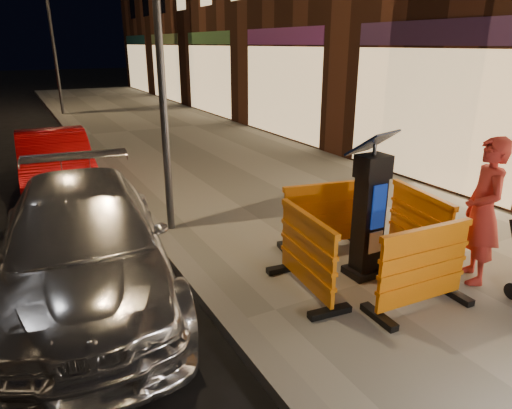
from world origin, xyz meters
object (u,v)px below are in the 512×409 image
car_silver (90,293)px  barrier_back (324,216)px  parking_kiosk (369,210)px  barrier_bldgside (419,226)px  barrier_front (423,269)px  man (483,211)px  car_red (60,192)px  barrier_kerbside (307,254)px

car_silver → barrier_back: bearing=-2.7°
parking_kiosk → barrier_bldgside: (0.95, 0.00, -0.41)m
barrier_front → barrier_bldgside: bearing=47.7°
man → car_silver: bearing=-83.8°
parking_kiosk → man: (1.17, -0.78, 0.03)m
barrier_front → barrier_bldgside: same height
barrier_front → car_red: bearing=116.5°
barrier_front → car_red: 7.94m
barrier_front → car_silver: size_ratio=0.27×
parking_kiosk → man: man is taller
parking_kiosk → car_red: 7.13m
parking_kiosk → barrier_front: 1.03m
parking_kiosk → barrier_bldgside: 1.03m
parking_kiosk → barrier_front: parking_kiosk is taller
car_silver → barrier_bldgside: bearing=-12.5°
car_red → man: size_ratio=2.11×
barrier_back → car_silver: 3.44m
car_red → man: bearing=-56.7°
barrier_kerbside → car_red: size_ratio=0.33×
man → barrier_front: bearing=-48.3°
barrier_back → barrier_bldgside: 1.34m
parking_kiosk → barrier_bldgside: parking_kiosk is taller
parking_kiosk → barrier_front: (0.00, -0.95, -0.41)m
car_silver → car_red: bearing=95.3°
car_silver → car_red: car_silver is taller
barrier_front → barrier_kerbside: 1.34m
parking_kiosk → barrier_kerbside: size_ratio=1.40×
barrier_kerbside → barrier_bldgside: 1.90m
barrier_front → barrier_bldgside: 1.34m
car_red → barrier_kerbside: bearing=-68.8°
man → barrier_back: bearing=-112.5°
barrier_back → barrier_kerbside: same height
barrier_front → parking_kiosk: bearing=92.7°
parking_kiosk → barrier_kerbside: bearing=-172.3°
barrier_front → barrier_bldgside: (0.95, 0.95, 0.00)m
parking_kiosk → man: size_ratio=0.97×
barrier_back → barrier_bldgside: (0.95, -0.95, 0.00)m
barrier_kerbside → car_silver: 2.89m
barrier_bldgside → car_red: (-4.13, 6.29, -0.66)m
barrier_front → car_red: (-3.18, 7.24, -0.66)m
barrier_kerbside → barrier_bldgside: (1.90, 0.00, 0.00)m
barrier_back → barrier_kerbside: (-0.95, -0.95, 0.00)m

